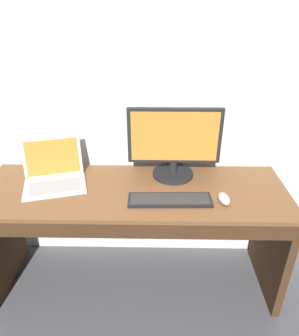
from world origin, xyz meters
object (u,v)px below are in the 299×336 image
object	(u,v)px
wired_keyboard	(170,200)
computer_mouse	(224,199)
external_monitor	(174,144)
laptop_silver	(54,174)

from	to	relation	value
wired_keyboard	computer_mouse	distance (m)	0.29
external_monitor	laptop_silver	bearing A→B (deg)	-173.10
wired_keyboard	computer_mouse	xyz separation A→B (m)	(0.29, 0.00, 0.01)
laptop_silver	wired_keyboard	world-z (taller)	laptop_silver
laptop_silver	computer_mouse	size ratio (longest dim) A/B	3.53
wired_keyboard	computer_mouse	bearing A→B (deg)	0.45
laptop_silver	computer_mouse	world-z (taller)	laptop_silver
external_monitor	wired_keyboard	bearing A→B (deg)	-96.11
laptop_silver	computer_mouse	xyz separation A→B (m)	(0.97, -0.18, -0.04)
external_monitor	computer_mouse	distance (m)	0.42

